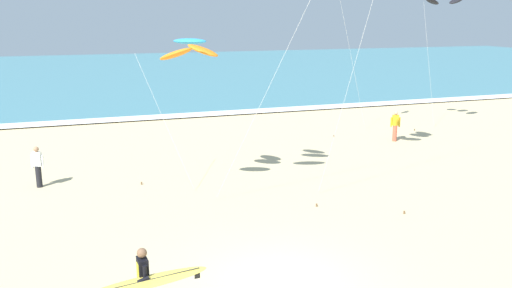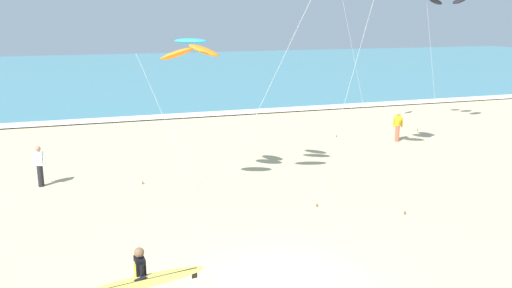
{
  "view_description": "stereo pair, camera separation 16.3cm",
  "coord_description": "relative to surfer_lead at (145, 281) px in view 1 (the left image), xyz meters",
  "views": [
    {
      "loc": [
        -4.4,
        -10.91,
        6.35
      ],
      "look_at": [
        0.82,
        4.23,
        2.47
      ],
      "focal_mm": 37.21,
      "sensor_mm": 36.0,
      "label": 1
    },
    {
      "loc": [
        -4.24,
        -10.96,
        6.35
      ],
      "look_at": [
        0.82,
        4.23,
        2.47
      ],
      "focal_mm": 37.21,
      "sensor_mm": 36.0,
      "label": 2
    }
  ],
  "objects": [
    {
      "name": "ocean_water",
      "position": [
        3.33,
        53.05,
        -1.01
      ],
      "size": [
        160.0,
        60.0,
        0.08
      ],
      "primitive_type": "cube",
      "color": "teal",
      "rests_on": "ground"
    },
    {
      "name": "ground_plane",
      "position": [
        3.33,
        0.8,
        -1.05
      ],
      "size": [
        160.0,
        160.0,
        0.0
      ],
      "primitive_type": "plane",
      "color": "#CCB789"
    },
    {
      "name": "shoreline_foam",
      "position": [
        3.33,
        23.35,
        -0.97
      ],
      "size": [
        160.0,
        1.61,
        0.01
      ],
      "primitive_type": "cube",
      "color": "white",
      "rests_on": "ocean_water"
    },
    {
      "name": "kite_arc_cobalt_mid",
      "position": [
        2.85,
        8.37,
        4.18
      ],
      "size": [
        3.1,
        2.91,
        5.59
      ],
      "color": "orange",
      "rests_on": "ground"
    },
    {
      "name": "bystander_yellow_top",
      "position": [
        14.49,
        12.94,
        -0.24
      ],
      "size": [
        0.47,
        0.29,
        1.59
      ],
      "color": "#D8593F",
      "rests_on": "ground"
    },
    {
      "name": "bystander_white_top",
      "position": [
        -2.6,
        10.78,
        -0.24
      ],
      "size": [
        0.46,
        0.29,
        1.59
      ],
      "color": "black",
      "rests_on": "ground"
    },
    {
      "name": "surfer_lead",
      "position": [
        0.0,
        0.0,
        0.0
      ],
      "size": [
        2.57,
        1.0,
        1.71
      ],
      "color": "black",
      "rests_on": "ground"
    }
  ]
}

